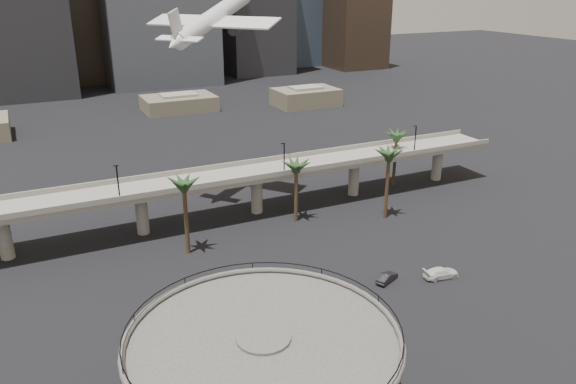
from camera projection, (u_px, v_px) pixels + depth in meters
name	position (u px, v px, depth m)	size (l,w,h in m)	color
overpass	(201.00, 185.00, 102.31)	(130.00, 9.30, 14.70)	gray
palm_trees	(324.00, 160.00, 103.32)	(54.40, 18.40, 14.00)	#45331D
low_buildings	(139.00, 111.00, 180.12)	(135.00, 27.50, 6.80)	#665D4B
airborne_jet	(213.00, 18.00, 107.41)	(25.55, 24.35, 11.42)	silver
car_a	(290.00, 321.00, 73.37)	(1.81, 4.50, 1.53)	red
car_b	(387.00, 278.00, 84.11)	(1.48, 4.24, 1.40)	black
car_c	(441.00, 273.00, 85.24)	(2.25, 5.54, 1.61)	white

